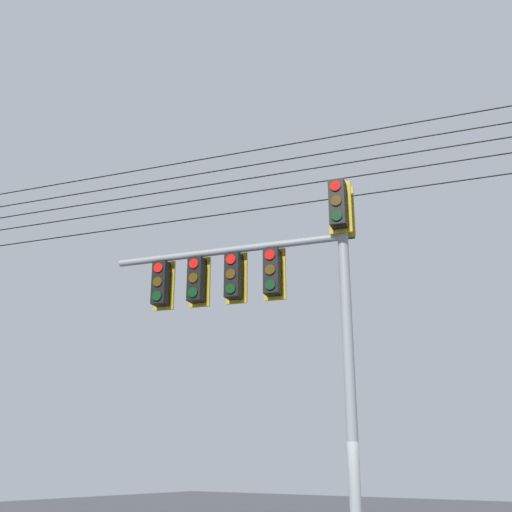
{
  "coord_description": "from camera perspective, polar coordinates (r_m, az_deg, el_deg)",
  "views": [
    {
      "loc": [
        10.09,
        4.46,
        2.16
      ],
      "look_at": [
        0.67,
        -2.19,
        6.03
      ],
      "focal_mm": 43.26,
      "sensor_mm": 36.0,
      "label": 1
    }
  ],
  "objects": [
    {
      "name": "signal_mast_assembly",
      "position": [
        11.82,
        1.91,
        -3.07
      ],
      "size": [
        1.83,
        4.96,
        7.28
      ],
      "color": "gray",
      "rests_on": "ground"
    },
    {
      "name": "overhead_wire_span",
      "position": [
        12.57,
        2.95,
        7.64
      ],
      "size": [
        6.5,
        22.39,
        1.53
      ],
      "color": "black"
    }
  ]
}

